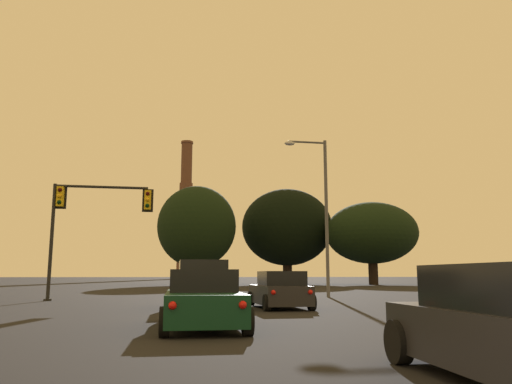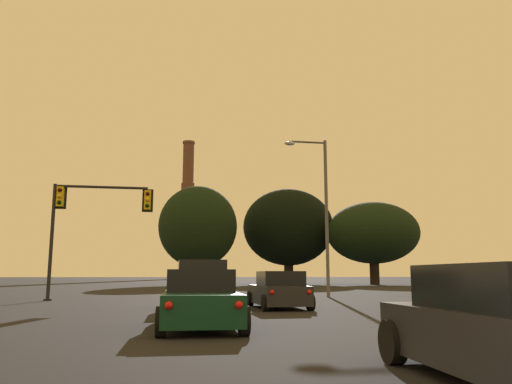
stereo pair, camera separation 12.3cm
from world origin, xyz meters
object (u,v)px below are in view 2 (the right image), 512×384
Objects in this scene: sedan_center_lane_second at (200,300)px; suv_center_lane_front at (201,285)px; street_lamp at (321,201)px; traffic_light_overhead_left at (87,211)px; smokestack at (187,223)px; hatchback_right_lane_front at (279,291)px.

suv_center_lane_front is at bearing 87.54° from sedan_center_lane_second.
suv_center_lane_front is 7.15m from sedan_center_lane_second.
street_lamp is at bearing 64.12° from sedan_center_lane_second.
street_lamp is (8.11, 15.86, 5.02)m from sedan_center_lane_second.
sedan_center_lane_second is at bearing -93.38° from suv_center_lane_front.
street_lamp is (7.66, 8.73, 4.79)m from suv_center_lane_front.
traffic_light_overhead_left is (-5.60, 7.10, 3.69)m from suv_center_lane_front.
suv_center_lane_front is 12.56m from street_lamp.
street_lamp is at bearing -88.46° from smokestack.
suv_center_lane_front is 147.27m from smokestack.
traffic_light_overhead_left reaches higher than hatchback_right_lane_front.
sedan_center_lane_second is at bearing -117.10° from street_lamp.
sedan_center_lane_second is 154.39m from smokestack.
street_lamp reaches higher than traffic_light_overhead_left.
suv_center_lane_front is 3.07m from hatchback_right_lane_front.
smokestack reaches higher than hatchback_right_lane_front.
hatchback_right_lane_front is at bearing 63.69° from sedan_center_lane_second.
hatchback_right_lane_front is at bearing -90.36° from smokestack.
street_lamp reaches higher than sedan_center_lane_second.
traffic_light_overhead_left is 13.40m from street_lamp.
traffic_light_overhead_left is at bearing -93.93° from smokestack.
suv_center_lane_front is 9.76m from traffic_light_overhead_left.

